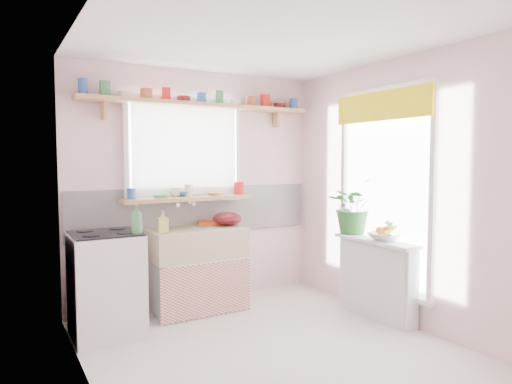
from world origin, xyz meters
TOP-DOWN VIEW (x-y plane):
  - room at (0.66, 0.86)m, footprint 3.20×3.20m
  - sink_unit at (-0.15, 1.29)m, footprint 0.95×0.65m
  - cooker at (-1.10, 1.05)m, footprint 0.58×0.58m
  - radiator_ledge at (1.30, 0.20)m, footprint 0.22×0.95m
  - windowsill at (-0.15, 1.48)m, footprint 1.40×0.22m
  - pine_shelf at (0.00, 1.47)m, footprint 2.52×0.24m
  - shelf_crockery at (-0.02, 1.47)m, footprint 2.47×0.11m
  - sill_crockery at (-0.15, 1.48)m, footprint 1.35×0.11m
  - dish_tray at (0.17, 1.50)m, footprint 0.45×0.40m
  - colander at (0.22, 1.32)m, footprint 0.35×0.35m
  - jade_plant at (1.33, 0.60)m, footprint 0.66×0.62m
  - fruit_bowl at (1.31, 0.11)m, footprint 0.36×0.36m
  - herb_pot at (1.32, 0.08)m, footprint 0.11×0.08m
  - soap_bottle_sink at (-0.53, 1.21)m, footprint 0.10×0.11m
  - sill_cup at (-0.28, 1.53)m, footprint 0.15×0.15m
  - sill_bowl at (-0.18, 1.54)m, footprint 0.24×0.24m
  - shelf_vase at (0.85, 1.53)m, footprint 0.17×0.17m
  - cooker_bottle at (-0.88, 0.83)m, footprint 0.11×0.11m
  - fruit at (1.31, 0.12)m, footprint 0.20×0.14m

SIDE VIEW (x-z plane):
  - radiator_ledge at x=1.30m, z-range 0.01..0.78m
  - sink_unit at x=-0.15m, z-range -0.13..0.99m
  - cooker at x=-1.10m, z-range 0.00..0.92m
  - fruit_bowl at x=1.31m, z-range 0.78..0.85m
  - dish_tray at x=0.17m, z-range 0.85..0.89m
  - fruit at x=1.31m, z-range 0.82..0.92m
  - herb_pot at x=1.32m, z-range 0.78..0.98m
  - colander at x=0.22m, z-range 0.85..0.99m
  - soap_bottle_sink at x=-0.53m, z-range 0.85..1.06m
  - cooker_bottle at x=-0.88m, z-range 0.92..1.17m
  - jade_plant at x=1.33m, z-range 0.78..1.36m
  - windowsill at x=-0.15m, z-range 1.12..1.16m
  - sill_bowl at x=-0.18m, z-range 1.16..1.22m
  - sill_cup at x=-0.28m, z-range 1.16..1.26m
  - sill_crockery at x=-0.15m, z-range 1.16..1.28m
  - room at x=0.66m, z-range -0.23..2.97m
  - pine_shelf at x=0.00m, z-range 2.10..2.14m
  - shelf_crockery at x=-0.02m, z-range 2.13..2.25m
  - shelf_vase at x=0.85m, z-range 2.14..2.28m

